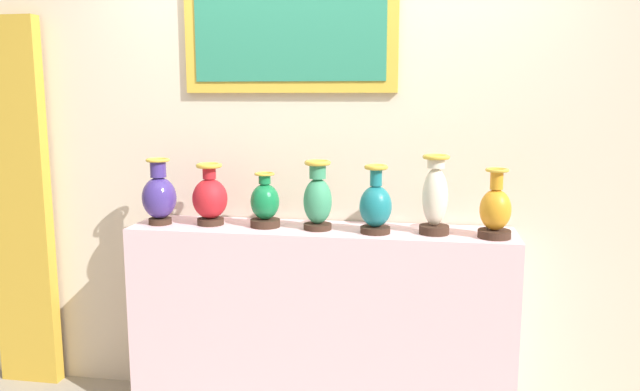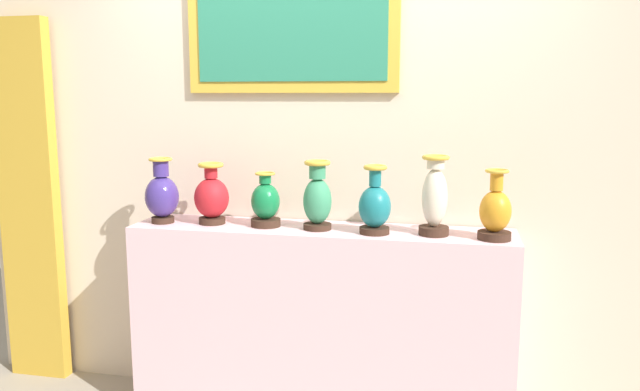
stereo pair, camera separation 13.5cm
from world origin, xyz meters
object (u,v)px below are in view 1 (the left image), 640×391
vase_indigo (159,196)px  vase_jade (318,198)px  vase_emerald (265,204)px  vase_crimson (210,198)px  vase_teal (376,205)px  vase_ivory (435,197)px  vase_amber (495,211)px

vase_indigo → vase_jade: (0.84, 0.01, 0.01)m
vase_indigo → vase_emerald: size_ratio=1.23×
vase_crimson → vase_teal: (0.87, -0.05, -0.01)m
vase_emerald → vase_teal: size_ratio=0.83×
vase_indigo → vase_teal: size_ratio=1.03×
vase_crimson → vase_jade: 0.58m
vase_teal → vase_ivory: vase_ivory is taller
vase_amber → vase_crimson: bearing=177.6°
vase_jade → vase_amber: vase_jade is taller
vase_emerald → vase_amber: vase_amber is taller
vase_emerald → vase_teal: (0.57, -0.05, 0.02)m
vase_emerald → vase_amber: bearing=-2.8°
vase_ivory → vase_crimson: bearing=178.8°
vase_jade → vase_ivory: 0.58m
vase_jade → vase_teal: bearing=-6.4°
vase_crimson → vase_emerald: (0.30, -0.00, -0.02)m
vase_indigo → vase_teal: vase_indigo is taller
vase_emerald → vase_jade: size_ratio=0.80×
vase_teal → vase_ivory: 0.29m
vase_indigo → vase_jade: bearing=1.0°
vase_ivory → vase_teal: bearing=-174.3°
vase_indigo → vase_jade: vase_jade is taller
vase_indigo → vase_crimson: size_ratio=1.07×
vase_amber → vase_ivory: bearing=172.6°
vase_jade → vase_amber: bearing=-2.7°
vase_emerald → vase_teal: bearing=-4.8°
vase_jade → vase_teal: 0.30m
vase_teal → vase_amber: 0.57m
vase_teal → vase_amber: bearing=-0.8°
vase_jade → vase_amber: (0.87, -0.04, -0.03)m
vase_emerald → vase_jade: (0.28, -0.02, 0.04)m
vase_crimson → vase_ivory: bearing=-1.2°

